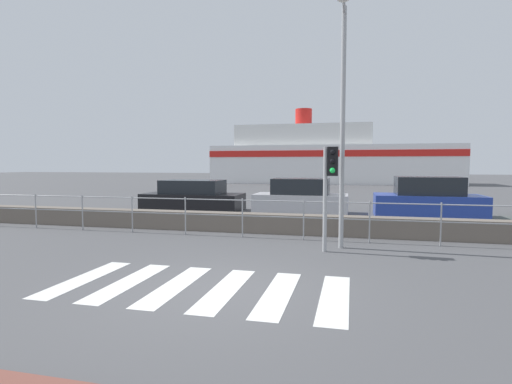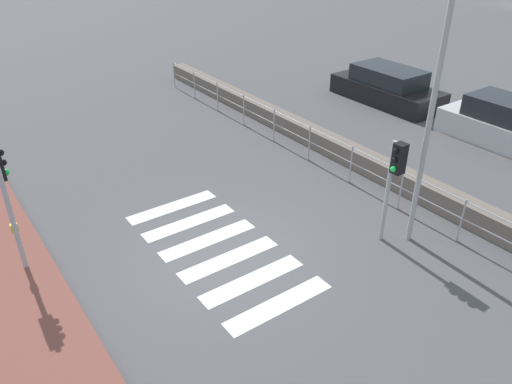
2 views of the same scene
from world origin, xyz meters
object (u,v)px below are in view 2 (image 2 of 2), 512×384
at_px(traffic_light_far, 394,171).
at_px(streetlamp, 428,88).
at_px(parked_car_silver, 504,125).
at_px(traffic_light_near, 3,186).
at_px(parked_car_black, 387,87).

height_order(traffic_light_far, streetlamp, streetlamp).
xyz_separation_m(streetlamp, parked_car_silver, (-1.87, 7.09, -3.05)).
relative_size(traffic_light_near, traffic_light_far, 1.13).
bearing_deg(parked_car_black, traffic_light_near, -79.25).
xyz_separation_m(streetlamp, parked_car_black, (-6.79, 7.09, -3.10)).
relative_size(parked_car_black, parked_car_silver, 1.15).
relative_size(traffic_light_far, parked_car_black, 0.55).
bearing_deg(traffic_light_near, parked_car_silver, 81.37).
relative_size(traffic_light_near, parked_car_silver, 0.71).
xyz_separation_m(traffic_light_near, traffic_light_far, (3.79, 7.02, -0.20)).
bearing_deg(traffic_light_far, parked_car_black, 131.47).
xyz_separation_m(parked_car_black, parked_car_silver, (4.92, 0.00, 0.05)).
bearing_deg(streetlamp, parked_car_black, 133.73).
distance_m(traffic_light_far, parked_car_silver, 7.65).
bearing_deg(traffic_light_near, parked_car_black, 100.75).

